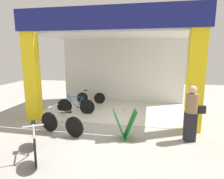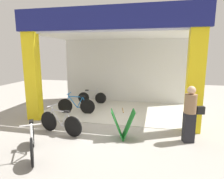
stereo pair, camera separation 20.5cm
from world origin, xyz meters
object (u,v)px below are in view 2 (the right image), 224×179
at_px(bicycle_inside_0, 92,97).
at_px(bicycle_parked_1, 32,141).
at_px(bicycle_parked_0, 60,123).
at_px(pedestrian_0, 190,113).
at_px(sandwich_board_sign, 123,124).
at_px(bicycle_inside_1, 76,105).

xyz_separation_m(bicycle_inside_0, bicycle_parked_1, (0.15, -5.31, 0.05)).
height_order(bicycle_parked_0, pedestrian_0, pedestrian_0).
xyz_separation_m(bicycle_parked_0, sandwich_board_sign, (2.04, 0.07, 0.09)).
bearing_deg(bicycle_parked_1, pedestrian_0, 22.47).
bearing_deg(bicycle_inside_0, sandwich_board_sign, -59.56).
relative_size(bicycle_parked_0, bicycle_parked_1, 1.13).
bearing_deg(bicycle_parked_0, bicycle_inside_0, 93.19).
height_order(bicycle_inside_1, bicycle_parked_0, bicycle_parked_0).
relative_size(sandwich_board_sign, pedestrian_0, 0.55).
bearing_deg(pedestrian_0, bicycle_parked_0, -175.98).
distance_m(sandwich_board_sign, pedestrian_0, 2.00).
relative_size(bicycle_inside_1, pedestrian_0, 0.98).
relative_size(bicycle_inside_0, bicycle_parked_1, 1.02).
bearing_deg(sandwich_board_sign, bicycle_parked_0, -177.91).
distance_m(bicycle_inside_0, bicycle_parked_0, 3.92).
bearing_deg(bicycle_parked_0, bicycle_parked_1, -92.96).
bearing_deg(sandwich_board_sign, bicycle_inside_1, 139.27).
relative_size(bicycle_parked_1, pedestrian_0, 0.86).
xyz_separation_m(bicycle_inside_0, pedestrian_0, (4.20, -3.63, 0.55)).
relative_size(bicycle_inside_1, bicycle_parked_0, 1.00).
bearing_deg(bicycle_parked_0, sandwich_board_sign, 2.09).
height_order(bicycle_inside_1, pedestrian_0, pedestrian_0).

